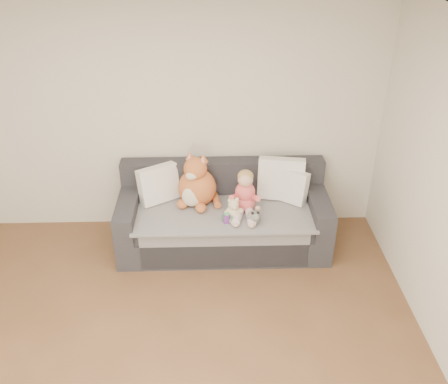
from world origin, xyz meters
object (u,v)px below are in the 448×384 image
object	(u,v)px
teddy_bear	(233,211)
sippy_cup	(227,217)
plush_cat	(197,185)
sofa	(223,218)
toddler	(245,195)

from	to	relation	value
teddy_bear	sippy_cup	size ratio (longest dim) A/B	1.97
sippy_cup	plush_cat	bearing A→B (deg)	128.96
plush_cat	teddy_bear	size ratio (longest dim) A/B	2.44
sofa	teddy_bear	bearing A→B (deg)	-70.85
sofa	plush_cat	xyz separation A→B (m)	(-0.28, 0.05, 0.39)
toddler	sippy_cup	xyz separation A→B (m)	(-0.19, -0.20, -0.13)
plush_cat	toddler	bearing A→B (deg)	3.34
toddler	plush_cat	distance (m)	0.52
teddy_bear	sippy_cup	xyz separation A→B (m)	(-0.07, -0.05, -0.03)
sofa	toddler	world-z (taller)	toddler
sofa	toddler	size ratio (longest dim) A/B	4.67
sofa	plush_cat	bearing A→B (deg)	169.47
plush_cat	sippy_cup	distance (m)	0.51
teddy_bear	plush_cat	bearing A→B (deg)	125.54
plush_cat	sippy_cup	xyz separation A→B (m)	(0.30, -0.37, -0.16)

